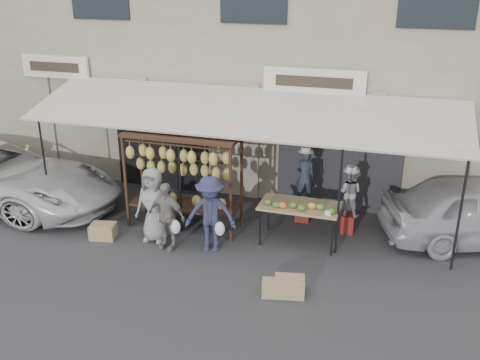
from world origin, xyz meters
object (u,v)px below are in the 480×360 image
at_px(produce_table, 299,207).
at_px(customer_right, 210,214).
at_px(customer_mid, 166,216).
at_px(crate_near_b, 290,286).
at_px(banana_rack, 182,163).
at_px(vendor_right, 350,192).
at_px(customer_left, 154,205).
at_px(crate_near_a, 274,288).
at_px(crate_far, 103,231).
at_px(vendor_left, 305,176).

height_order(produce_table, customer_right, customer_right).
relative_size(customer_mid, crate_near_b, 2.73).
relative_size(banana_rack, customer_right, 1.56).
distance_m(customer_right, crate_near_b, 2.37).
distance_m(customer_mid, customer_right, 0.94).
height_order(vendor_right, customer_mid, vendor_right).
distance_m(vendor_right, customer_left, 4.31).
relative_size(produce_table, customer_right, 1.02).
height_order(produce_table, vendor_right, vendor_right).
bearing_deg(crate_near_b, crate_near_a, -160.41).
bearing_deg(crate_far, banana_rack, 34.51).
bearing_deg(banana_rack, crate_far, -145.49).
distance_m(vendor_right, customer_mid, 4.05).
xyz_separation_m(produce_table, customer_mid, (-2.63, -1.00, -0.13)).
xyz_separation_m(crate_near_b, crate_far, (-4.43, 0.96, -0.00)).
relative_size(customer_left, customer_mid, 1.12).
relative_size(crate_near_a, crate_near_b, 0.83).
bearing_deg(customer_mid, vendor_left, 50.27).
bearing_deg(crate_near_a, crate_near_b, 19.59).
distance_m(produce_table, crate_far, 4.37).
height_order(customer_left, crate_far, customer_left).
bearing_deg(customer_right, customer_mid, -179.58).
height_order(vendor_right, crate_near_b, vendor_right).
bearing_deg(customer_left, crate_far, -164.39).
bearing_deg(produce_table, crate_far, -166.46).
relative_size(customer_left, crate_near_a, 3.71).
xyz_separation_m(banana_rack, produce_table, (2.68, -0.03, -0.69)).
bearing_deg(vendor_left, banana_rack, 6.38).
distance_m(customer_right, crate_far, 2.57).
bearing_deg(vendor_left, customer_left, 15.22).
bearing_deg(vendor_right, customer_mid, 37.61).
bearing_deg(customer_left, banana_rack, 66.49).
distance_m(crate_near_a, crate_far, 4.30).
xyz_separation_m(vendor_right, customer_left, (-4.00, -1.62, -0.14)).
bearing_deg(banana_rack, vendor_right, 13.24).
relative_size(banana_rack, vendor_right, 2.40).
xyz_separation_m(customer_mid, crate_near_b, (2.87, -0.97, -0.58)).
height_order(customer_mid, crate_near_b, customer_mid).
xyz_separation_m(vendor_right, crate_far, (-5.14, -1.89, -0.81)).
xyz_separation_m(vendor_left, crate_far, (-4.06, -2.22, -0.95)).
height_order(crate_near_a, crate_far, crate_far).
distance_m(banana_rack, vendor_left, 2.85).
height_order(vendor_left, vendor_right, vendor_left).
bearing_deg(crate_far, crate_near_b, -12.25).
bearing_deg(customer_mid, banana_rack, 101.67).
bearing_deg(crate_near_b, banana_rack, 145.62).
xyz_separation_m(vendor_right, customer_mid, (-3.58, -1.88, -0.23)).
bearing_deg(crate_far, vendor_right, 20.20).
xyz_separation_m(banana_rack, customer_mid, (0.05, -1.03, -0.82)).
bearing_deg(customer_left, customer_mid, -30.73).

